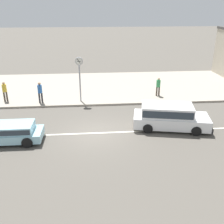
{
  "coord_description": "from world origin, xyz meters",
  "views": [
    {
      "loc": [
        -0.17,
        -14.53,
        7.42
      ],
      "look_at": [
        1.18,
        1.39,
        0.8
      ],
      "focal_mm": 42.0,
      "sensor_mm": 36.0,
      "label": 1
    }
  ],
  "objects_px": {
    "street_clock": "(79,70)",
    "hatchback_pale_blue_1": "(11,132)",
    "pedestrian_mid_kerb": "(158,85)",
    "pedestrian_far_end": "(40,91)",
    "pedestrian_by_shop": "(5,90)",
    "minivan_white_2": "(169,116)"
  },
  "relations": [
    {
      "from": "pedestrian_by_shop",
      "to": "hatchback_pale_blue_1",
      "type": "bearing_deg",
      "value": -71.8
    },
    {
      "from": "hatchback_pale_blue_1",
      "to": "minivan_white_2",
      "type": "bearing_deg",
      "value": 5.97
    },
    {
      "from": "hatchback_pale_blue_1",
      "to": "street_clock",
      "type": "bearing_deg",
      "value": 58.0
    },
    {
      "from": "street_clock",
      "to": "pedestrian_by_shop",
      "type": "xyz_separation_m",
      "value": [
        -6.0,
        0.48,
        -1.65
      ]
    },
    {
      "from": "minivan_white_2",
      "to": "pedestrian_mid_kerb",
      "type": "bearing_deg",
      "value": 82.6
    },
    {
      "from": "street_clock",
      "to": "pedestrian_mid_kerb",
      "type": "bearing_deg",
      "value": 6.92
    },
    {
      "from": "minivan_white_2",
      "to": "pedestrian_far_end",
      "type": "bearing_deg",
      "value": 150.71
    },
    {
      "from": "street_clock",
      "to": "pedestrian_far_end",
      "type": "height_order",
      "value": "street_clock"
    },
    {
      "from": "hatchback_pale_blue_1",
      "to": "pedestrian_far_end",
      "type": "bearing_deg",
      "value": 83.28
    },
    {
      "from": "street_clock",
      "to": "pedestrian_far_end",
      "type": "relative_size",
      "value": 2.09
    },
    {
      "from": "street_clock",
      "to": "hatchback_pale_blue_1",
      "type": "bearing_deg",
      "value": -122.0
    },
    {
      "from": "minivan_white_2",
      "to": "pedestrian_by_shop",
      "type": "bearing_deg",
      "value": 154.47
    },
    {
      "from": "street_clock",
      "to": "minivan_white_2",
      "type": "bearing_deg",
      "value": -41.77
    },
    {
      "from": "hatchback_pale_blue_1",
      "to": "pedestrian_mid_kerb",
      "type": "distance_m",
      "value": 12.44
    },
    {
      "from": "pedestrian_far_end",
      "to": "street_clock",
      "type": "bearing_deg",
      "value": 2.84
    },
    {
      "from": "pedestrian_by_shop",
      "to": "pedestrian_far_end",
      "type": "distance_m",
      "value": 2.94
    },
    {
      "from": "pedestrian_mid_kerb",
      "to": "pedestrian_far_end",
      "type": "relative_size",
      "value": 0.94
    },
    {
      "from": "street_clock",
      "to": "pedestrian_far_end",
      "type": "bearing_deg",
      "value": -177.16
    },
    {
      "from": "minivan_white_2",
      "to": "street_clock",
      "type": "relative_size",
      "value": 1.44
    },
    {
      "from": "street_clock",
      "to": "pedestrian_mid_kerb",
      "type": "distance_m",
      "value": 6.76
    },
    {
      "from": "pedestrian_mid_kerb",
      "to": "hatchback_pale_blue_1",
      "type": "bearing_deg",
      "value": -146.21
    },
    {
      "from": "pedestrian_mid_kerb",
      "to": "pedestrian_far_end",
      "type": "height_order",
      "value": "pedestrian_far_end"
    }
  ]
}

